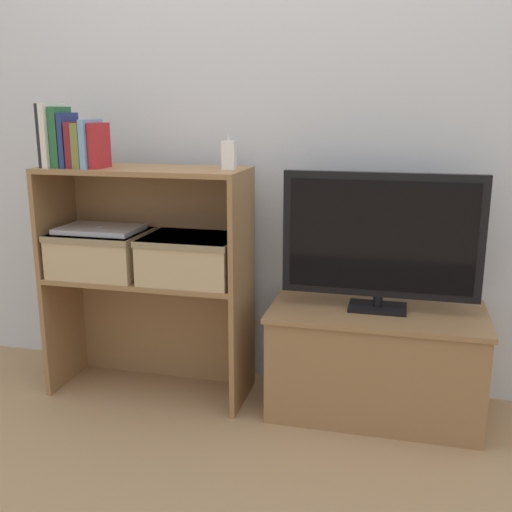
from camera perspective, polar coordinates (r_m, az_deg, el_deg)
ground_plane at (r=2.42m, az=-0.98°, el=-15.42°), size 16.00×16.00×0.00m
wall_back at (r=2.55m, az=1.62°, el=14.19°), size 10.00×0.05×2.40m
tv_stand at (r=2.45m, az=11.24°, el=-9.73°), size 0.83×0.44×0.43m
tv at (r=2.30m, az=11.82°, el=1.66°), size 0.75×0.14×0.53m
bookshelf_lower_tier at (r=2.63m, az=-9.52°, el=-5.53°), size 0.83×0.33×0.51m
bookshelf_upper_tier at (r=2.51m, az=-9.98°, el=4.75°), size 0.83×0.33×0.45m
book_charcoal at (r=2.56m, az=-19.21°, el=10.79°), size 0.02×0.12×0.25m
book_ivory at (r=2.54m, az=-18.70°, el=10.83°), size 0.02×0.16×0.25m
book_forest at (r=2.53m, az=-18.08°, el=10.71°), size 0.03×0.12×0.23m
book_navy at (r=2.51m, az=-17.39°, el=10.48°), size 0.02×0.13×0.21m
book_maroon at (r=2.49m, az=-16.76°, el=10.10°), size 0.03×0.13×0.18m
book_olive at (r=2.48m, az=-16.06°, el=10.08°), size 0.03×0.15×0.17m
book_skyblue at (r=2.46m, az=-15.40°, el=10.27°), size 0.02×0.15×0.19m
book_crimson at (r=2.45m, az=-14.70°, el=10.14°), size 0.03×0.13×0.17m
baby_monitor at (r=2.31m, az=-2.60°, el=9.57°), size 0.05×0.03×0.14m
storage_basket_left at (r=2.57m, az=-14.52°, el=0.52°), size 0.37×0.30×0.18m
storage_basket_right at (r=2.41m, az=-6.20°, el=0.00°), size 0.37×0.30×0.18m
laptop at (r=2.55m, az=-14.64°, el=2.50°), size 0.33×0.22×0.02m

